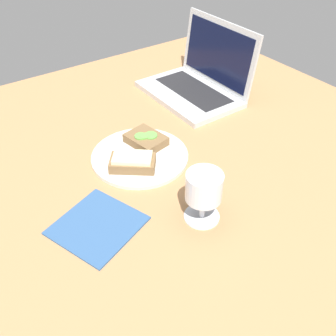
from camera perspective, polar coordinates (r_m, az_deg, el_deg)
name	(u,v)px	position (r cm, az deg, el deg)	size (l,w,h in cm)	color
wooden_table	(173,177)	(90.98, 0.79, -1.44)	(140.00, 140.00, 3.00)	#B27F51
plate	(140,156)	(94.50, -4.30, 1.79)	(24.33, 24.33, 1.00)	silver
sandwich_with_cucumber	(146,139)	(97.33, -3.39, 4.37)	(11.06, 9.18, 2.76)	brown
sandwich_with_cheese	(133,162)	(89.44, -5.41, 0.94)	(11.47, 12.27, 3.43)	brown
wine_glass	(204,189)	(74.17, 5.49, -3.19)	(7.51, 7.51, 11.57)	white
laptop	(198,80)	(121.83, 4.63, 13.15)	(32.03, 23.20, 21.48)	silver
napkin	(98,225)	(78.89, -10.69, -8.59)	(15.61, 15.92, 0.40)	#33598C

